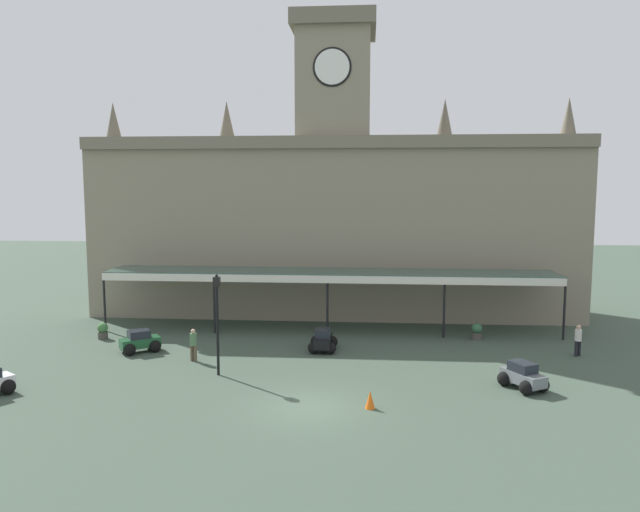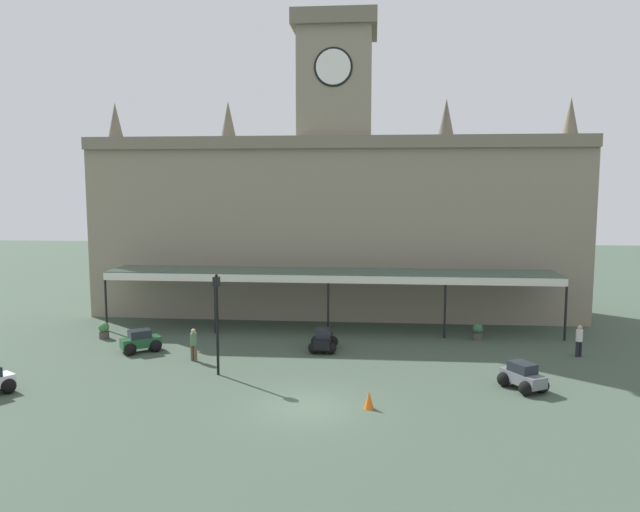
% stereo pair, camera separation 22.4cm
% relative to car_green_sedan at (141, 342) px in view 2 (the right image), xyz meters
% --- Properties ---
extents(ground_plane, '(140.00, 140.00, 0.00)m').
position_rel_car_green_sedan_xyz_m(ground_plane, '(9.79, -7.40, -0.50)').
color(ground_plane, '#3E4E40').
extents(station_building, '(32.90, 5.92, 19.98)m').
position_rel_car_green_sedan_xyz_m(station_building, '(9.79, 10.86, 6.37)').
color(station_building, gray).
rests_on(station_building, ground).
extents(entrance_canopy, '(27.51, 3.26, 3.69)m').
position_rel_car_green_sedan_xyz_m(entrance_canopy, '(9.79, 5.68, 3.05)').
color(entrance_canopy, '#38564C').
rests_on(entrance_canopy, ground).
extents(car_green_sedan, '(2.25, 2.15, 1.19)m').
position_rel_car_green_sedan_xyz_m(car_green_sedan, '(0.00, 0.00, 0.00)').
color(car_green_sedan, '#1E512D').
rests_on(car_green_sedan, ground).
extents(car_black_sedan, '(1.54, 2.06, 1.19)m').
position_rel_car_green_sedan_xyz_m(car_black_sedan, '(9.78, 1.09, 0.00)').
color(car_black_sedan, black).
rests_on(car_black_sedan, ground).
extents(car_grey_sedan, '(2.08, 2.25, 1.19)m').
position_rel_car_green_sedan_xyz_m(car_grey_sedan, '(19.01, -4.41, 0.00)').
color(car_grey_sedan, slate).
rests_on(car_grey_sedan, ground).
extents(pedestrian_beside_cars, '(0.37, 0.34, 1.67)m').
position_rel_car_green_sedan_xyz_m(pedestrian_beside_cars, '(3.36, -1.43, 0.41)').
color(pedestrian_beside_cars, brown).
rests_on(pedestrian_beside_cars, ground).
extents(pedestrian_near_entrance, '(0.36, 0.34, 1.67)m').
position_rel_car_green_sedan_xyz_m(pedestrian_near_entrance, '(23.17, 1.07, 0.41)').
color(pedestrian_near_entrance, black).
rests_on(pedestrian_near_entrance, ground).
extents(victorian_lamppost, '(0.30, 0.30, 4.81)m').
position_rel_car_green_sedan_xyz_m(victorian_lamppost, '(5.17, -3.56, 2.49)').
color(victorian_lamppost, black).
rests_on(victorian_lamppost, ground).
extents(traffic_cone, '(0.40, 0.40, 0.73)m').
position_rel_car_green_sedan_xyz_m(traffic_cone, '(12.31, -7.32, -0.14)').
color(traffic_cone, orange).
rests_on(traffic_cone, ground).
extents(planter_forecourt_centre, '(0.60, 0.60, 0.96)m').
position_rel_car_green_sedan_xyz_m(planter_forecourt_centre, '(-3.21, 2.53, -0.01)').
color(planter_forecourt_centre, '#47423D').
rests_on(planter_forecourt_centre, ground).
extents(planter_by_canopy, '(0.60, 0.60, 0.96)m').
position_rel_car_green_sedan_xyz_m(planter_by_canopy, '(18.51, 4.12, -0.01)').
color(planter_by_canopy, '#47423D').
rests_on(planter_by_canopy, ground).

